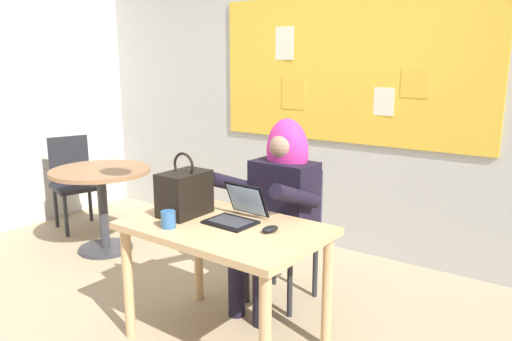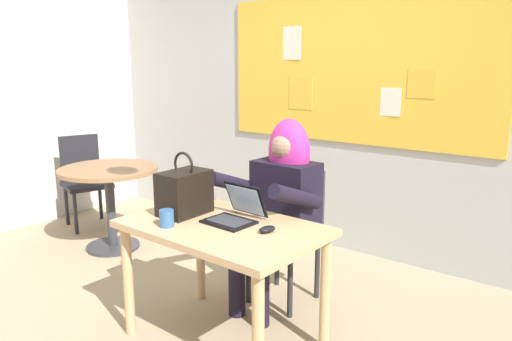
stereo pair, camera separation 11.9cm
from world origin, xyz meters
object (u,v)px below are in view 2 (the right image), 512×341
desk_main (223,242)px  chair_at_desk (290,227)px  side_table_round (109,189)px  person_costumed (279,198)px  chair_spare_by_window (84,176)px  computer_mouse (267,229)px  handbag (184,192)px  coffee_mug (167,218)px  laptop (235,213)px

desk_main → chair_at_desk: chair_at_desk is taller
chair_at_desk → side_table_round: size_ratio=1.08×
desk_main → chair_at_desk: bearing=91.8°
person_costumed → chair_spare_by_window: 2.52m
chair_at_desk → computer_mouse: size_ratio=8.69×
desk_main → computer_mouse: 0.30m
handbag → side_table_round: size_ratio=0.45×
coffee_mug → handbag: bearing=111.5°
chair_at_desk → laptop: bearing=3.2°
handbag → coffee_mug: handbag is taller
person_costumed → laptop: (0.04, -0.50, 0.03)m
desk_main → handbag: 0.39m
chair_spare_by_window → chair_at_desk: bearing=17.0°
chair_at_desk → coffee_mug: 0.99m
coffee_mug → chair_spare_by_window: 2.52m
person_costumed → computer_mouse: (0.30, -0.54, 0.00)m
handbag → desk_main: bearing=-1.9°
chair_at_desk → side_table_round: 1.76m
desk_main → chair_spare_by_window: size_ratio=1.27×
desk_main → computer_mouse: size_ratio=10.92×
laptop → chair_spare_by_window: bearing=167.9°
person_costumed → desk_main: bearing=5.3°
desk_main → coffee_mug: bearing=-135.8°
person_costumed → laptop: bearing=7.4°
laptop → handbag: handbag is taller
coffee_mug → chair_spare_by_window: size_ratio=0.11×
chair_spare_by_window → person_costumed: bearing=14.1°
chair_at_desk → coffee_mug: chair_at_desk is taller
chair_at_desk → chair_spare_by_window: chair_at_desk is taller
desk_main → person_costumed: bearing=92.5°
person_costumed → coffee_mug: bearing=-10.8°
chair_at_desk → coffee_mug: bearing=-12.3°
chair_at_desk → handbag: handbag is taller
computer_mouse → chair_spare_by_window: chair_spare_by_window is taller
desk_main → side_table_round: (-1.77, 0.52, -0.08)m
handbag → chair_spare_by_window: 2.37m
laptop → side_table_round: 1.85m
laptop → side_table_round: (-1.78, 0.42, -0.23)m
computer_mouse → coffee_mug: size_ratio=1.09×
laptop → chair_spare_by_window: 2.64m
chair_at_desk → person_costumed: 0.27m
desk_main → chair_spare_by_window: (-2.52, 0.77, -0.12)m
desk_main → laptop: (0.01, 0.09, 0.15)m
laptop → chair_spare_by_window: size_ratio=0.34×
desk_main → side_table_round: side_table_round is taller
side_table_round → chair_spare_by_window: 0.80m
laptop → coffee_mug: bearing=-124.7°
person_costumed → coffee_mug: size_ratio=13.20×
person_costumed → laptop: size_ratio=4.10×
person_costumed → chair_spare_by_window: bearing=-91.2°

